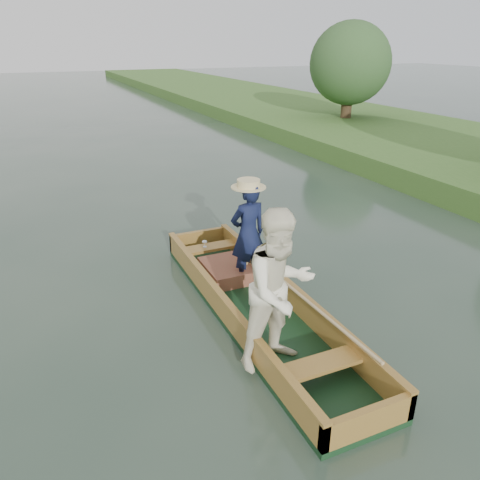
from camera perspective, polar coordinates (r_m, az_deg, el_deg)
name	(u,v)px	position (r m, az deg, el deg)	size (l,w,h in m)	color
ground	(257,316)	(6.77, 2.10, -9.26)	(120.00, 120.00, 0.00)	#283D30
trees_far	(438,73)	(16.82, 23.00, 18.21)	(4.21, 13.60, 4.41)	#47331E
punt	(263,283)	(6.14, 2.82, -5.29)	(1.36, 5.00, 2.01)	#133219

